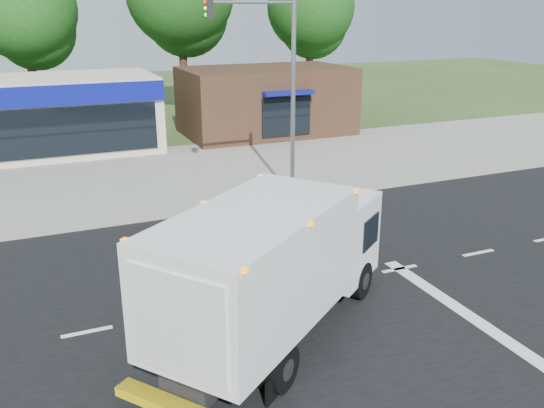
{
  "coord_description": "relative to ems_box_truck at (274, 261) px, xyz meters",
  "views": [
    {
      "loc": [
        -6.67,
        -12.88,
        7.4
      ],
      "look_at": [
        -0.09,
        2.48,
        1.7
      ],
      "focal_mm": 38.0,
      "sensor_mm": 36.0,
      "label": 1
    }
  ],
  "objects": [
    {
      "name": "ground",
      "position": [
        1.96,
        2.01,
        -2.0
      ],
      "size": [
        120.0,
        120.0,
        0.0
      ],
      "primitive_type": "plane",
      "color": "#385123",
      "rests_on": "ground"
    },
    {
      "name": "road_asphalt",
      "position": [
        1.96,
        2.01,
        -1.99
      ],
      "size": [
        60.0,
        14.0,
        0.02
      ],
      "primitive_type": "cube",
      "color": "black",
      "rests_on": "ground"
    },
    {
      "name": "sidewalk",
      "position": [
        1.96,
        10.21,
        -1.94
      ],
      "size": [
        60.0,
        2.4,
        0.12
      ],
      "primitive_type": "cube",
      "color": "gray",
      "rests_on": "ground"
    },
    {
      "name": "parking_apron",
      "position": [
        1.96,
        16.01,
        -1.99
      ],
      "size": [
        60.0,
        9.0,
        0.02
      ],
      "primitive_type": "cube",
      "color": "gray",
      "rests_on": "ground"
    },
    {
      "name": "lane_markings",
      "position": [
        3.31,
        0.66,
        -1.98
      ],
      "size": [
        55.2,
        7.0,
        0.01
      ],
      "color": "silver",
      "rests_on": "road_asphalt"
    },
    {
      "name": "ems_box_truck",
      "position": [
        0.0,
        0.0,
        0.0
      ],
      "size": [
        7.66,
        6.66,
        3.46
      ],
      "rotation": [
        0.0,
        0.0,
        0.65
      ],
      "color": "black",
      "rests_on": "ground"
    },
    {
      "name": "emergency_worker",
      "position": [
        -1.12,
        1.79,
        -1.01
      ],
      "size": [
        0.83,
        0.78,
        2.02
      ],
      "rotation": [
        0.0,
        0.0,
        0.64
      ],
      "color": "tan",
      "rests_on": "ground"
    },
    {
      "name": "brown_storefront",
      "position": [
        8.96,
        22.0,
        0.0
      ],
      "size": [
        10.0,
        6.7,
        4.0
      ],
      "color": "#382316",
      "rests_on": "ground"
    },
    {
      "name": "traffic_signal_pole",
      "position": [
        4.31,
        9.61,
        2.93
      ],
      "size": [
        3.51,
        0.25,
        8.0
      ],
      "color": "gray",
      "rests_on": "ground"
    },
    {
      "name": "background_trees",
      "position": [
        1.11,
        30.18,
        5.38
      ],
      "size": [
        36.77,
        7.39,
        12.1
      ],
      "color": "#332114",
      "rests_on": "ground"
    }
  ]
}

